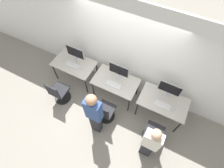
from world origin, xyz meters
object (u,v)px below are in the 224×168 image
object	(u,v)px
office_chair_center	(105,112)
mouse_right	(173,110)
monitor_right	(169,89)
keyboard_right	(162,105)
monitor_center	(119,71)
office_chair_left	(59,93)
person_right	(150,143)
mouse_center	(123,88)
keyboard_center	(113,85)
monitor_left	(75,53)
keyboard_left	(72,65)
office_chair_right	(153,134)
person_center	(94,114)
mouse_left	(80,68)

from	to	relation	value
office_chair_center	mouse_right	world-z (taller)	office_chair_center
monitor_right	keyboard_right	size ratio (longest dim) A/B	1.39
keyboard_right	monitor_center	bearing A→B (deg)	167.93
office_chair_center	monitor_right	bearing A→B (deg)	38.56
office_chair_left	person_right	world-z (taller)	person_right
office_chair_left	mouse_center	world-z (taller)	office_chair_left
office_chair_left	keyboard_right	size ratio (longest dim) A/B	2.28
monitor_center	keyboard_center	size ratio (longest dim) A/B	1.39
monitor_left	keyboard_left	xyz separation A→B (m)	(-0.00, -0.24, -0.26)
keyboard_right	office_chair_center	bearing A→B (deg)	-152.22
office_chair_left	mouse_right	size ratio (longest dim) A/B	9.95
mouse_center	office_chair_right	size ratio (longest dim) A/B	0.10
keyboard_center	person_center	xyz separation A→B (m)	(0.03, -1.02, 0.23)
monitor_right	person_right	size ratio (longest dim) A/B	0.35
office_chair_left	person_center	bearing A→B (deg)	-12.02
person_center	mouse_right	world-z (taller)	person_center
keyboard_center	person_center	size ratio (longest dim) A/B	0.22
monitor_center	keyboard_center	bearing A→B (deg)	-90.00
mouse_center	monitor_right	size ratio (longest dim) A/B	0.16
keyboard_center	mouse_center	world-z (taller)	mouse_center
monitor_left	office_chair_right	xyz separation A→B (m)	(2.73, -0.93, -0.63)
office_chair_left	person_center	size ratio (longest dim) A/B	0.51
person_center	office_chair_left	bearing A→B (deg)	167.98
keyboard_left	monitor_right	world-z (taller)	monitor_right
office_chair_right	person_right	distance (m)	0.60
person_center	monitor_right	xyz separation A→B (m)	(1.30, 1.37, 0.02)
keyboard_left	monitor_center	world-z (taller)	monitor_center
mouse_left	keyboard_right	world-z (taller)	mouse_left
keyboard_left	office_chair_center	size ratio (longest dim) A/B	0.44
office_chair_right	person_right	bearing A→B (deg)	-93.68
person_center	keyboard_right	xyz separation A→B (m)	(1.30, 1.03, -0.23)
mouse_center	monitor_right	distance (m)	1.14
mouse_center	monitor_left	bearing A→B (deg)	169.71
keyboard_left	keyboard_right	size ratio (longest dim) A/B	1.00
person_center	monitor_center	bearing A→B (deg)	91.36
person_center	person_right	xyz separation A→B (m)	(1.34, 0.02, -0.13)
monitor_right	person_center	bearing A→B (deg)	-133.62
monitor_center	keyboard_right	distance (m)	1.39
office_chair_right	office_chair_left	bearing A→B (deg)	-178.11
keyboard_left	mouse_right	xyz separation A→B (m)	(2.93, -0.04, 0.01)
monitor_right	office_chair_center	bearing A→B (deg)	-141.44
person_center	office_chair_right	world-z (taller)	person_center
keyboard_right	mouse_right	distance (m)	0.27
keyboard_right	mouse_center	bearing A→B (deg)	-179.74
monitor_left	office_chair_right	bearing A→B (deg)	-18.87
keyboard_left	mouse_left	xyz separation A→B (m)	(0.26, 0.02, 0.01)
office_chair_left	mouse_right	xyz separation A→B (m)	(2.94, 0.74, 0.38)
office_chair_left	keyboard_right	bearing A→B (deg)	15.40
monitor_left	office_chair_left	size ratio (longest dim) A/B	0.61
mouse_left	office_chair_right	bearing A→B (deg)	-16.05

